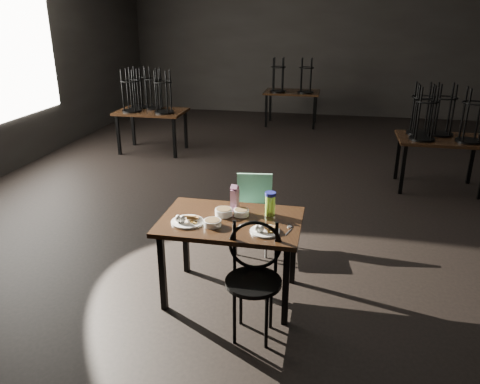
% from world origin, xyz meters
% --- Properties ---
extents(room, '(12.00, 12.04, 3.22)m').
position_xyz_m(room, '(-0.06, 0.01, 2.33)').
color(room, black).
rests_on(room, ground).
extents(main_table, '(1.20, 0.80, 0.75)m').
position_xyz_m(main_table, '(-0.80, -2.17, 0.67)').
color(main_table, black).
rests_on(main_table, ground).
extents(plate_left, '(0.27, 0.27, 0.09)m').
position_xyz_m(plate_left, '(-1.14, -2.30, 0.77)').
color(plate_left, white).
rests_on(plate_left, main_table).
extents(plate_right, '(0.24, 0.24, 0.08)m').
position_xyz_m(plate_right, '(-0.48, -2.35, 0.77)').
color(plate_right, white).
rests_on(plate_right, main_table).
extents(bowl_near, '(0.15, 0.15, 0.06)m').
position_xyz_m(bowl_near, '(-0.88, -2.09, 0.78)').
color(bowl_near, white).
rests_on(bowl_near, main_table).
extents(bowl_far, '(0.13, 0.13, 0.05)m').
position_xyz_m(bowl_far, '(-0.73, -2.06, 0.78)').
color(bowl_far, white).
rests_on(bowl_far, main_table).
extents(bowl_big, '(0.15, 0.15, 0.05)m').
position_xyz_m(bowl_big, '(-0.92, -2.32, 0.78)').
color(bowl_big, white).
rests_on(bowl_big, main_table).
extents(juice_carton, '(0.07, 0.07, 0.25)m').
position_xyz_m(juice_carton, '(-0.80, -1.97, 0.86)').
color(juice_carton, '#841860').
rests_on(juice_carton, main_table).
extents(water_bottle, '(0.10, 0.10, 0.21)m').
position_xyz_m(water_bottle, '(-0.48, -2.01, 0.86)').
color(water_bottle, '#A0D83F').
rests_on(water_bottle, main_table).
extents(spoon, '(0.06, 0.20, 0.01)m').
position_xyz_m(spoon, '(-0.29, -2.22, 0.75)').
color(spoon, silver).
rests_on(spoon, main_table).
extents(bentwood_chair, '(0.45, 0.44, 0.91)m').
position_xyz_m(bentwood_chair, '(-0.51, -2.62, 0.54)').
color(bentwood_chair, black).
rests_on(bentwood_chair, ground).
extents(school_chair, '(0.42, 0.42, 0.81)m').
position_xyz_m(school_chair, '(-0.76, -1.21, 0.49)').
color(school_chair, '#72B294').
rests_on(school_chair, ground).
extents(bg_table_left, '(1.20, 0.80, 1.48)m').
position_xyz_m(bg_table_left, '(-3.22, 2.10, 0.80)').
color(bg_table_left, black).
rests_on(bg_table_left, ground).
extents(bg_table_right, '(1.20, 0.80, 1.48)m').
position_xyz_m(bg_table_right, '(1.48, 1.09, 0.80)').
color(bg_table_right, black).
rests_on(bg_table_right, ground).
extents(bg_table_far, '(1.20, 0.80, 1.48)m').
position_xyz_m(bg_table_far, '(-0.94, 4.67, 0.75)').
color(bg_table_far, black).
rests_on(bg_table_far, ground).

